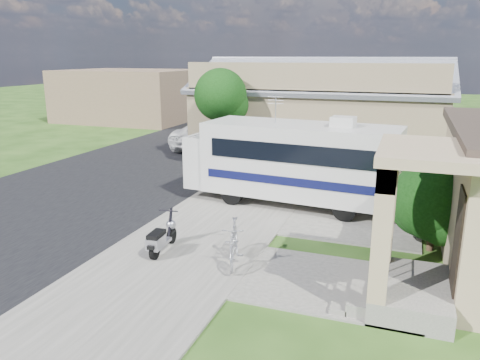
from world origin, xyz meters
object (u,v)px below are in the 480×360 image
(scooter, at_px, (161,238))
(bicycle, at_px, (234,245))
(van, at_px, (241,119))
(motorhome, at_px, (292,160))
(shrub, at_px, (438,196))
(pickup_truck, at_px, (214,133))
(garden_hose, at_px, (367,278))

(scooter, bearing_deg, bicycle, -3.78)
(bicycle, xyz_separation_m, van, (-7.18, 20.51, 0.26))
(motorhome, height_order, bicycle, motorhome)
(scooter, distance_m, van, 21.19)
(motorhome, xyz_separation_m, bicycle, (-0.16, -5.37, -1.06))
(shrub, distance_m, scooter, 7.39)
(motorhome, distance_m, shrub, 5.27)
(van, bearing_deg, motorhome, -52.26)
(shrub, relative_size, pickup_truck, 0.51)
(pickup_truck, bearing_deg, scooter, 112.55)
(garden_hose, bearing_deg, scooter, -176.98)
(shrub, relative_size, garden_hose, 8.37)
(bicycle, bearing_deg, shrub, 14.35)
(garden_hose, bearing_deg, shrub, 59.11)
(motorhome, height_order, shrub, motorhome)
(motorhome, bearing_deg, shrub, -24.70)
(shrub, bearing_deg, scooter, -157.57)
(van, bearing_deg, garden_hose, -50.92)
(shrub, height_order, scooter, shrub)
(scooter, relative_size, garden_hose, 4.37)
(bicycle, bearing_deg, motorhome, 72.51)
(motorhome, relative_size, garden_hose, 20.88)
(shrub, height_order, bicycle, shrub)
(pickup_truck, height_order, van, pickup_truck)
(shrub, relative_size, scooter, 1.92)
(scooter, bearing_deg, shrub, 17.65)
(scooter, bearing_deg, garden_hose, -1.75)
(shrub, height_order, van, shrub)
(pickup_truck, relative_size, garden_hose, 16.55)
(pickup_truck, relative_size, van, 1.07)
(scooter, relative_size, van, 0.28)
(van, bearing_deg, scooter, -64.02)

